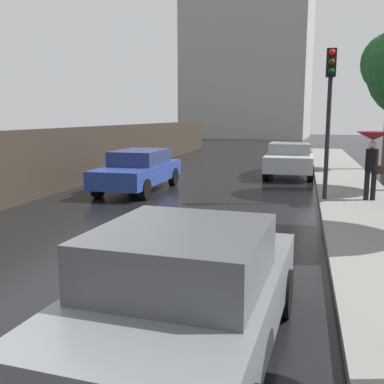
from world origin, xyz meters
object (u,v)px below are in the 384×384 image
Objects in this scene: car_silver_mid_road at (289,159)px; traffic_light at (330,96)px; car_blue_near_kerb at (139,170)px; pedestrian_with_umbrella_far at (373,148)px; car_grey_far_ahead at (186,292)px.

car_silver_mid_road is 6.39m from traffic_light.
car_blue_near_kerb is 6.90m from car_silver_mid_road.
traffic_light is at bearing 3.77° from pedestrian_with_umbrella_far.
car_blue_near_kerb is 6.43m from traffic_light.
pedestrian_with_umbrella_far reaches higher than car_silver_mid_road.
car_silver_mid_road is at bearing -70.36° from pedestrian_with_umbrella_far.
car_silver_mid_road is 1.09× the size of car_grey_far_ahead.
traffic_light reaches higher than pedestrian_with_umbrella_far.
pedestrian_with_umbrella_far is (2.95, 9.09, 0.89)m from car_grey_far_ahead.
pedestrian_with_umbrella_far is at bearing 7.05° from traffic_light.
traffic_light reaches higher than car_silver_mid_road.
traffic_light is (5.94, -0.85, 2.31)m from car_blue_near_kerb.
car_grey_far_ahead is at bearing 114.04° from car_blue_near_kerb.
pedestrian_with_umbrella_far reaches higher than car_grey_far_ahead.
car_grey_far_ahead is (-0.54, -14.80, -0.01)m from car_silver_mid_road.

